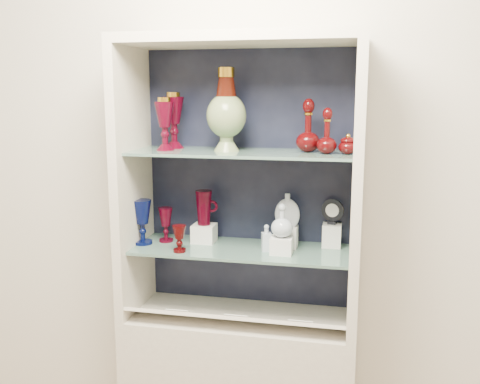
% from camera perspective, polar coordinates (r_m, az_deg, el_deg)
% --- Properties ---
extents(wall_back, '(3.50, 0.02, 2.80)m').
position_cam_1_polar(wall_back, '(2.44, 1.07, 3.23)').
color(wall_back, silver).
rests_on(wall_back, ground).
extents(cabinet_back_panel, '(0.98, 0.02, 1.15)m').
position_cam_1_polar(cabinet_back_panel, '(2.43, 0.93, 1.39)').
color(cabinet_back_panel, black).
rests_on(cabinet_back_panel, cabinet_base).
extents(cabinet_side_left, '(0.04, 0.40, 1.15)m').
position_cam_1_polar(cabinet_side_left, '(2.39, -11.34, 1.03)').
color(cabinet_side_left, beige).
rests_on(cabinet_side_left, cabinet_base).
extents(cabinet_side_right, '(0.04, 0.40, 1.15)m').
position_cam_1_polar(cabinet_side_right, '(2.20, 12.35, 0.16)').
color(cabinet_side_right, beige).
rests_on(cabinet_side_right, cabinet_base).
extents(cabinet_top_cap, '(1.00, 0.40, 0.04)m').
position_cam_1_polar(cabinet_top_cap, '(2.22, -0.00, 15.94)').
color(cabinet_top_cap, beige).
rests_on(cabinet_top_cap, cabinet_side_left).
extents(shelf_lower, '(0.92, 0.34, 0.01)m').
position_cam_1_polar(shelf_lower, '(2.33, 0.10, -6.12)').
color(shelf_lower, slate).
rests_on(shelf_lower, cabinet_side_left).
extents(shelf_upper, '(0.92, 0.34, 0.01)m').
position_cam_1_polar(shelf_upper, '(2.24, 0.11, 4.21)').
color(shelf_upper, slate).
rests_on(shelf_upper, cabinet_side_left).
extents(label_ledge, '(0.92, 0.17, 0.09)m').
position_cam_1_polar(label_ledge, '(2.30, -0.59, -13.35)').
color(label_ledge, beige).
rests_on(label_ledge, cabinet_base).
extents(label_card_0, '(0.10, 0.06, 0.03)m').
position_cam_1_polar(label_card_0, '(2.25, 6.51, -13.51)').
color(label_card_0, white).
rests_on(label_card_0, label_ledge).
extents(label_card_1, '(0.10, 0.06, 0.03)m').
position_cam_1_polar(label_card_1, '(2.29, -0.26, -13.04)').
color(label_card_1, white).
rests_on(label_card_1, label_ledge).
extents(label_card_2, '(0.10, 0.06, 0.03)m').
position_cam_1_polar(label_card_2, '(2.35, -6.50, -12.44)').
color(label_card_2, white).
rests_on(label_card_2, label_ledge).
extents(pedestal_lamp_left, '(0.12, 0.12, 0.24)m').
position_cam_1_polar(pedestal_lamp_left, '(2.38, -7.06, 7.59)').
color(pedestal_lamp_left, '#450414').
rests_on(pedestal_lamp_left, shelf_upper).
extents(pedestal_lamp_right, '(0.11, 0.11, 0.22)m').
position_cam_1_polar(pedestal_lamp_right, '(2.30, -8.04, 7.19)').
color(pedestal_lamp_right, '#450414').
rests_on(pedestal_lamp_right, shelf_upper).
extents(enamel_urn, '(0.21, 0.21, 0.34)m').
position_cam_1_polar(enamel_urn, '(2.25, -1.47, 8.77)').
color(enamel_urn, '#10481A').
rests_on(enamel_urn, shelf_upper).
extents(ruby_decanter_a, '(0.09, 0.09, 0.21)m').
position_cam_1_polar(ruby_decanter_a, '(2.16, 9.28, 6.74)').
color(ruby_decanter_a, '#460607').
rests_on(ruby_decanter_a, shelf_upper).
extents(ruby_decanter_b, '(0.11, 0.11, 0.23)m').
position_cam_1_polar(ruby_decanter_b, '(2.22, 7.29, 7.22)').
color(ruby_decanter_b, '#460607').
rests_on(ruby_decanter_b, shelf_upper).
extents(lidded_bowl, '(0.08, 0.08, 0.08)m').
position_cam_1_polar(lidded_bowl, '(2.17, 11.42, 5.07)').
color(lidded_bowl, '#460607').
rests_on(lidded_bowl, shelf_upper).
extents(cobalt_goblet, '(0.11, 0.11, 0.20)m').
position_cam_1_polar(cobalt_goblet, '(2.40, -10.37, -3.16)').
color(cobalt_goblet, '#030B3E').
rests_on(cobalt_goblet, shelf_lower).
extents(ruby_goblet_tall, '(0.08, 0.08, 0.16)m').
position_cam_1_polar(ruby_goblet_tall, '(2.43, -7.92, -3.48)').
color(ruby_goblet_tall, '#450414').
rests_on(ruby_goblet_tall, shelf_lower).
extents(ruby_goblet_small, '(0.07, 0.07, 0.11)m').
position_cam_1_polar(ruby_goblet_small, '(2.27, -6.49, -4.99)').
color(ruby_goblet_small, '#460607').
rests_on(ruby_goblet_small, shelf_lower).
extents(riser_ruby_pitcher, '(0.10, 0.10, 0.08)m').
position_cam_1_polar(riser_ruby_pitcher, '(2.41, -3.84, -4.41)').
color(riser_ruby_pitcher, silver).
rests_on(riser_ruby_pitcher, shelf_lower).
extents(ruby_pitcher, '(0.12, 0.08, 0.15)m').
position_cam_1_polar(ruby_pitcher, '(2.38, -3.88, -1.69)').
color(ruby_pitcher, '#450414').
rests_on(ruby_pitcher, riser_ruby_pitcher).
extents(clear_square_bottle, '(0.05, 0.05, 0.11)m').
position_cam_1_polar(clear_square_bottle, '(2.27, 2.83, -4.90)').
color(clear_square_bottle, '#AAB7C8').
rests_on(clear_square_bottle, shelf_lower).
extents(riser_flat_flask, '(0.09, 0.09, 0.09)m').
position_cam_1_polar(riser_flat_flask, '(2.34, 5.02, -4.77)').
color(riser_flat_flask, silver).
rests_on(riser_flat_flask, shelf_lower).
extents(flat_flask, '(0.11, 0.04, 0.15)m').
position_cam_1_polar(flat_flask, '(2.31, 5.07, -1.89)').
color(flat_flask, '#AEB7C1').
rests_on(flat_flask, riser_flat_flask).
extents(riser_clear_round_decanter, '(0.09, 0.09, 0.07)m').
position_cam_1_polar(riser_clear_round_decanter, '(2.24, 4.46, -5.69)').
color(riser_clear_round_decanter, silver).
rests_on(riser_clear_round_decanter, shelf_lower).
extents(clear_round_decanter, '(0.10, 0.10, 0.14)m').
position_cam_1_polar(clear_round_decanter, '(2.22, 4.50, -3.14)').
color(clear_round_decanter, '#AAB7C8').
rests_on(clear_round_decanter, riser_clear_round_decanter).
extents(riser_cameo_medallion, '(0.08, 0.08, 0.10)m').
position_cam_1_polar(riser_cameo_medallion, '(2.37, 9.76, -4.58)').
color(riser_cameo_medallion, silver).
rests_on(riser_cameo_medallion, shelf_lower).
extents(cameo_medallion, '(0.10, 0.06, 0.11)m').
position_cam_1_polar(cameo_medallion, '(2.34, 9.84, -2.04)').
color(cameo_medallion, black).
rests_on(cameo_medallion, riser_cameo_medallion).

